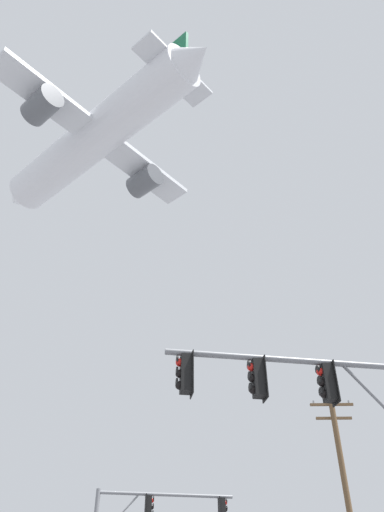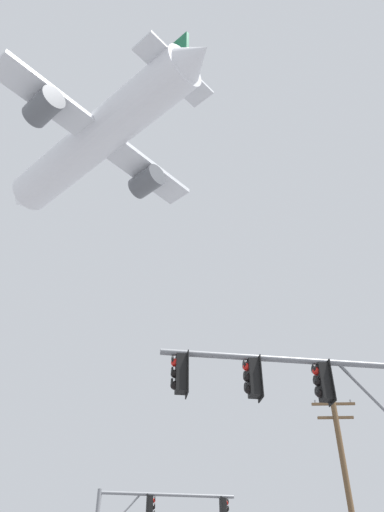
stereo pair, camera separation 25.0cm
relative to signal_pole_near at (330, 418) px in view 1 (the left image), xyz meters
The scene contains 3 objects.
signal_pole_near is the anchor object (origin of this frame).
utility_pole 14.21m from the signal_pole_near, 74.99° to the left, with size 2.20×0.28×10.87m.
airplane 41.58m from the signal_pole_near, 122.69° to the left, with size 24.20×21.24×7.83m.
Camera 1 is at (0.08, -4.23, 1.51)m, focal length 34.89 mm.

